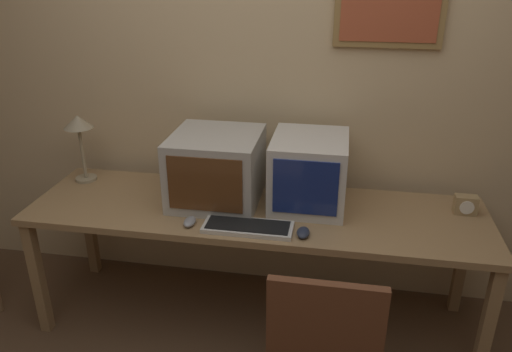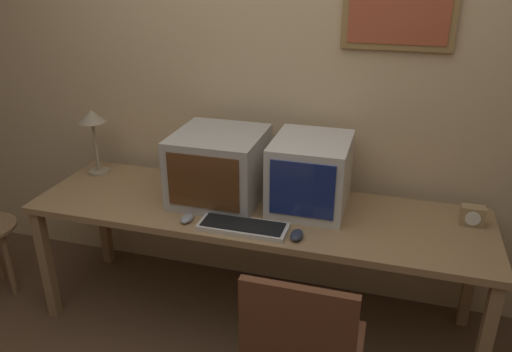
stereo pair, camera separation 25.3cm
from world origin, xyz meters
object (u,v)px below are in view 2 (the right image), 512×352
object	(u,v)px
keyboard_main	(243,226)
desk_clock	(472,216)
mouse_far_corner	(187,218)
desk_lamp	(93,124)
monitor_left	(219,166)
mouse_near_keyboard	(297,235)
monitor_right	(310,174)

from	to	relation	value
keyboard_main	desk_clock	size ratio (longest dim) A/B	3.85
mouse_far_corner	desk_lamp	xyz separation A→B (m)	(-0.76, 0.41, 0.29)
desk_clock	desk_lamp	xyz separation A→B (m)	(-2.11, 0.05, 0.26)
monitor_left	desk_lamp	distance (m)	0.84
keyboard_main	desk_lamp	distance (m)	1.16
mouse_far_corner	monitor_left	bearing A→B (deg)	77.50
monitor_left	desk_lamp	world-z (taller)	desk_lamp
keyboard_main	mouse_near_keyboard	world-z (taller)	mouse_near_keyboard
monitor_left	monitor_right	size ratio (longest dim) A/B	1.05
monitor_right	keyboard_main	world-z (taller)	monitor_right
desk_lamp	desk_clock	bearing A→B (deg)	-1.49
mouse_near_keyboard	mouse_far_corner	distance (m)	0.56
monitor_left	desk_lamp	xyz separation A→B (m)	(-0.82, 0.11, 0.13)
monitor_left	keyboard_main	bearing A→B (deg)	-52.88
mouse_near_keyboard	desk_clock	xyz separation A→B (m)	(0.79, 0.37, 0.03)
desk_clock	monitor_left	bearing A→B (deg)	-177.35
mouse_near_keyboard	desk_lamp	size ratio (longest dim) A/B	0.26
mouse_far_corner	desk_clock	size ratio (longest dim) A/B	0.89
monitor_left	monitor_right	world-z (taller)	monitor_left
monitor_right	keyboard_main	bearing A→B (deg)	-128.31
monitor_left	mouse_far_corner	size ratio (longest dim) A/B	4.72
monitor_right	keyboard_main	xyz separation A→B (m)	(-0.26, -0.33, -0.17)
keyboard_main	mouse_near_keyboard	size ratio (longest dim) A/B	4.25
desk_clock	desk_lamp	world-z (taller)	desk_lamp
desk_lamp	mouse_near_keyboard	bearing A→B (deg)	-17.79
monitor_left	mouse_far_corner	xyz separation A→B (m)	(-0.07, -0.30, -0.17)
monitor_left	desk_clock	xyz separation A→B (m)	(1.28, 0.06, -0.14)
mouse_near_keyboard	monitor_right	bearing A→B (deg)	91.26
monitor_right	mouse_near_keyboard	size ratio (longest dim) A/B	4.42
monitor_right	monitor_left	bearing A→B (deg)	-175.40
desk_clock	desk_lamp	size ratio (longest dim) A/B	0.29
monitor_left	monitor_right	bearing A→B (deg)	4.60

